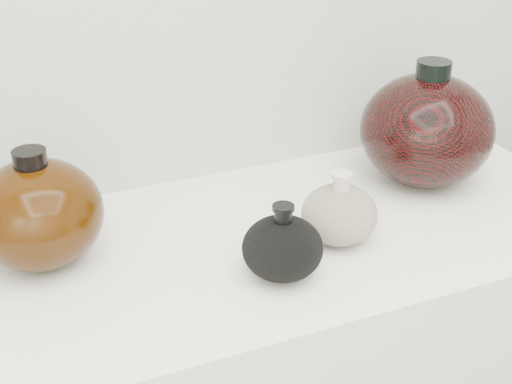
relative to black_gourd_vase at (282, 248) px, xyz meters
name	(u,v)px	position (x,y,z in m)	size (l,w,h in m)	color
black_gourd_vase	(282,248)	(0.00, 0.00, 0.00)	(0.14, 0.14, 0.12)	black
cream_gourd_vase	(339,214)	(0.12, 0.05, 0.00)	(0.14, 0.14, 0.12)	beige
left_round_pot	(38,213)	(-0.32, 0.18, 0.04)	(0.24, 0.24, 0.18)	black
right_round_pot	(427,130)	(0.37, 0.18, 0.06)	(0.26, 0.26, 0.23)	black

